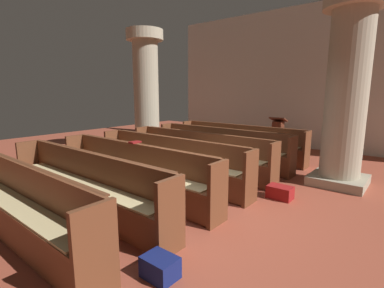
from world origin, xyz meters
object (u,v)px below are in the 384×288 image
pew_row_1 (220,145)px  pew_row_6 (15,200)px  pillar_far_side (146,90)px  pew_row_2 (197,151)px  lectern (277,138)px  pillar_aisle_side (347,89)px  pew_row_5 (83,182)px  kneeler_box_red (280,192)px  hymn_book (135,142)px  pew_row_3 (169,159)px  pew_row_4 (132,169)px  kneeler_box_navy (160,267)px  pew_row_0 (239,140)px

pew_row_1 → pew_row_6: bearing=-90.0°
pew_row_6 → pillar_far_side: size_ratio=1.04×
pew_row_2 → pew_row_1: bearing=90.0°
pew_row_1 → lectern: 2.39m
pew_row_6 → pillar_far_side: 5.61m
pillar_aisle_side → pew_row_5: bearing=-124.9°
pew_row_2 → kneeler_box_red: bearing=-10.6°
pew_row_5 → hymn_book: (-0.13, 1.14, 0.44)m
pew_row_1 → pew_row_6: same height
pew_row_3 → pew_row_6: 2.85m
pew_row_5 → kneeler_box_red: (2.14, 2.45, -0.38)m
pew_row_4 → kneeler_box_navy: pew_row_4 is taller
pew_row_3 → hymn_book: hymn_book is taller
pew_row_3 → pew_row_4: size_ratio=1.00×
pew_row_0 → pew_row_3: bearing=-90.0°
pew_row_1 → kneeler_box_red: size_ratio=9.00×
pew_row_3 → lectern: bearing=82.6°
pew_row_3 → kneeler_box_navy: pew_row_3 is taller
pew_row_2 → hymn_book: (-0.13, -1.71, 0.44)m
pillar_aisle_side → hymn_book: bearing=-135.8°
pew_row_6 → pew_row_1: bearing=90.0°
pew_row_3 → lectern: lectern is taller
pew_row_1 → pew_row_2: size_ratio=1.00×
pew_row_0 → pew_row_4: 3.80m
kneeler_box_red → pillar_aisle_side: bearing=67.8°
pew_row_3 → pillar_aisle_side: (2.75, 2.04, 1.40)m
pew_row_3 → pillar_aisle_side: pillar_aisle_side is taller
pew_row_4 → kneeler_box_red: size_ratio=9.00×
hymn_book → kneeler_box_navy: bearing=-35.1°
pillar_far_side → lectern: pillar_far_side is taller
pew_row_2 → pillar_far_side: 3.18m
pillar_aisle_side → hymn_book: (-2.88, -2.80, -0.96)m
pew_row_5 → pillar_far_side: 4.84m
pillar_aisle_side → pew_row_4: bearing=-132.6°
pew_row_6 → lectern: lectern is taller
pew_row_2 → pillar_far_side: size_ratio=1.04×
pew_row_4 → hymn_book: bearing=123.7°
pew_row_5 → lectern: bearing=84.9°
pew_row_1 → pew_row_4: same height
pew_row_6 → kneeler_box_red: pew_row_6 is taller
pew_row_1 → pew_row_5: size_ratio=1.00×
pillar_aisle_side → pillar_far_side: size_ratio=1.00×
pew_row_3 → hymn_book: bearing=-99.5°
pew_row_3 → kneeler_box_red: (2.14, 0.55, -0.38)m
pew_row_3 → lectern: 4.26m
pew_row_5 → kneeler_box_navy: size_ratio=10.76×
kneeler_box_red → pew_row_0: bearing=133.0°
pillar_far_side → kneeler_box_red: size_ratio=8.66×
pew_row_6 → hymn_book: (-0.13, 2.09, 0.44)m
pew_row_1 → pew_row_3: 1.90m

